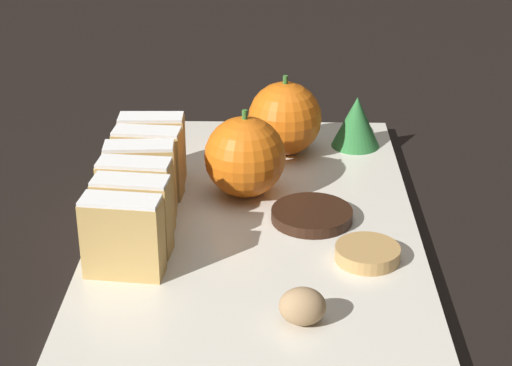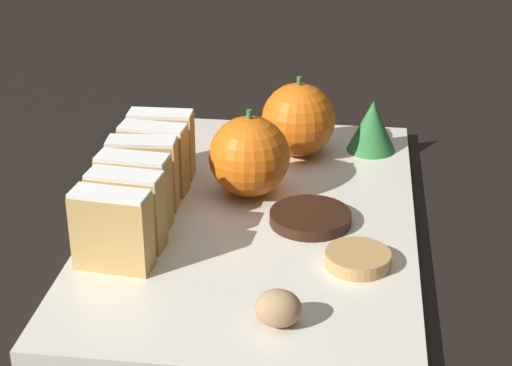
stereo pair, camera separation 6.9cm
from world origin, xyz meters
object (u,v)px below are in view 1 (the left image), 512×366
object	(u,v)px
orange_near	(285,118)
chocolate_cookie	(312,215)
orange_far	(245,157)
walnut	(303,306)

from	to	relation	value
orange_near	chocolate_cookie	distance (m)	0.16
orange_near	orange_far	world-z (taller)	same
orange_near	orange_far	bearing A→B (deg)	-110.86
walnut	orange_far	bearing A→B (deg)	103.00
orange_near	walnut	xyz separation A→B (m)	(0.01, -0.31, -0.02)
orange_far	walnut	xyz separation A→B (m)	(0.05, -0.21, -0.02)
orange_far	chocolate_cookie	world-z (taller)	orange_far
orange_near	orange_far	distance (m)	0.11
orange_near	walnut	size ratio (longest dim) A/B	2.46
orange_near	chocolate_cookie	world-z (taller)	orange_near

